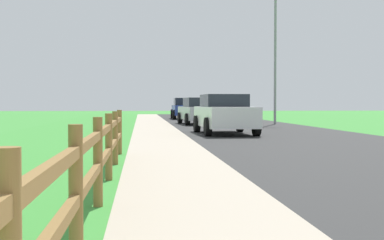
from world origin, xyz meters
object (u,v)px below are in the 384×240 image
parked_car_blue (185,108)px  street_lamp (277,47)px  parked_suv_white (225,114)px  parked_car_silver (200,111)px

parked_car_blue → street_lamp: (4.26, -11.00, 3.50)m
parked_suv_white → parked_car_silver: 9.69m
parked_suv_white → parked_car_blue: bearing=89.8°
parked_suv_white → parked_car_silver: bearing=89.7°
parked_suv_white → street_lamp: size_ratio=0.64×
parked_suv_white → parked_car_blue: size_ratio=1.04×
parked_suv_white → street_lamp: street_lamp is taller
parked_car_blue → parked_suv_white: bearing=-90.2°
parked_car_silver → street_lamp: (4.27, -0.37, 3.54)m
parked_car_silver → street_lamp: size_ratio=0.65×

